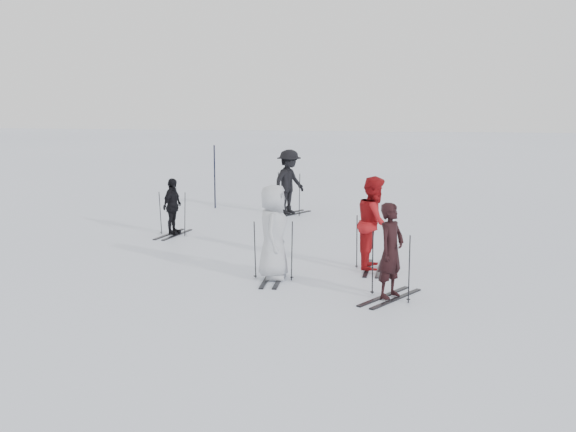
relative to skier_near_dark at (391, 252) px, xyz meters
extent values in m
plane|color=silver|center=(-2.41, 1.90, -0.88)|extent=(120.00, 120.00, 0.00)
imported|color=black|center=(0.00, 0.00, 0.00)|extent=(0.69, 0.77, 1.76)
imported|color=#9F1115|center=(-0.41, 2.23, 0.12)|extent=(0.78, 0.99, 1.99)
imported|color=#B2B6BD|center=(-2.40, 1.04, 0.08)|extent=(0.65, 0.96, 1.92)
imported|color=black|center=(-5.94, 5.20, -0.13)|extent=(0.51, 0.93, 1.50)
imported|color=black|center=(-3.41, 9.05, 0.13)|extent=(1.28, 1.50, 2.01)
cylinder|color=black|center=(-6.04, 9.88, 0.17)|extent=(0.06, 0.06, 2.10)
camera|label=1|loc=(0.28, -13.07, 2.85)|focal=45.00mm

